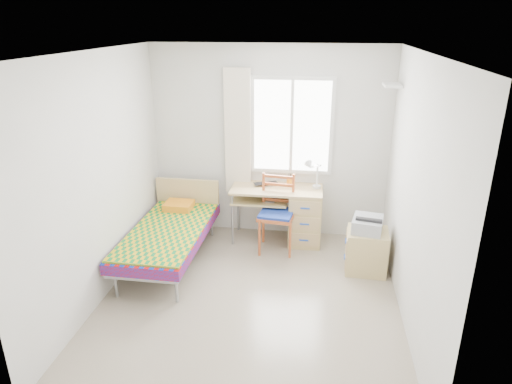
% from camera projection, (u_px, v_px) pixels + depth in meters
% --- Properties ---
extents(floor, '(3.50, 3.50, 0.00)m').
position_uv_depth(floor, '(250.00, 298.00, 5.02)').
color(floor, '#BCAD93').
rests_on(floor, ground).
extents(ceiling, '(3.50, 3.50, 0.00)m').
position_uv_depth(ceiling, '(249.00, 52.00, 4.10)').
color(ceiling, white).
rests_on(ceiling, wall_back).
extents(wall_back, '(3.20, 0.00, 3.20)m').
position_uv_depth(wall_back, '(269.00, 143.00, 6.18)').
color(wall_back, silver).
rests_on(wall_back, ground).
extents(wall_left, '(0.00, 3.50, 3.50)m').
position_uv_depth(wall_left, '(99.00, 180.00, 4.77)').
color(wall_left, silver).
rests_on(wall_left, ground).
extents(wall_right, '(0.00, 3.50, 3.50)m').
position_uv_depth(wall_right, '(415.00, 196.00, 4.35)').
color(wall_right, silver).
rests_on(wall_right, ground).
extents(window, '(1.10, 0.04, 1.30)m').
position_uv_depth(window, '(292.00, 126.00, 6.03)').
color(window, white).
rests_on(window, wall_back).
extents(curtain, '(0.35, 0.05, 1.70)m').
position_uv_depth(curtain, '(238.00, 133.00, 6.12)').
color(curtain, beige).
rests_on(curtain, wall_back).
extents(floating_shelf, '(0.20, 0.32, 0.03)m').
position_uv_depth(floating_shelf, '(392.00, 85.00, 5.36)').
color(floating_shelf, white).
rests_on(floating_shelf, wall_right).
extents(bed, '(0.90, 1.87, 0.81)m').
position_uv_depth(bed, '(170.00, 232.00, 5.69)').
color(bed, '#999CA1').
rests_on(bed, floor).
extents(desk, '(1.22, 0.56, 0.76)m').
position_uv_depth(desk, '(300.00, 213.00, 6.18)').
color(desk, tan).
rests_on(desk, floor).
extents(chair, '(0.48, 0.48, 1.01)m').
position_uv_depth(chair, '(277.00, 209.00, 5.93)').
color(chair, '#B04122').
rests_on(chair, floor).
extents(cabinet, '(0.51, 0.45, 0.52)m').
position_uv_depth(cabinet, '(366.00, 251.00, 5.49)').
color(cabinet, tan).
rests_on(cabinet, floor).
extents(printer, '(0.40, 0.45, 0.17)m').
position_uv_depth(printer, '(368.00, 224.00, 5.39)').
color(printer, '#A0A4A8').
rests_on(printer, cabinet).
extents(laptop, '(0.38, 0.32, 0.03)m').
position_uv_depth(laptop, '(267.00, 185.00, 6.18)').
color(laptop, black).
rests_on(laptop, desk).
extents(pen_cup, '(0.09, 0.09, 0.10)m').
position_uv_depth(pen_cup, '(290.00, 182.00, 6.18)').
color(pen_cup, orange).
rests_on(pen_cup, desk).
extents(task_lamp, '(0.23, 0.33, 0.43)m').
position_uv_depth(task_lamp, '(312.00, 171.00, 5.91)').
color(task_lamp, white).
rests_on(task_lamp, desk).
extents(book, '(0.17, 0.23, 0.02)m').
position_uv_depth(book, '(264.00, 200.00, 6.16)').
color(book, gray).
rests_on(book, desk).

